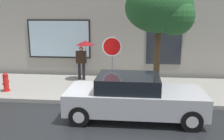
{
  "coord_description": "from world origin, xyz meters",
  "views": [
    {
      "loc": [
        1.53,
        -7.67,
        3.33
      ],
      "look_at": [
        0.56,
        1.8,
        1.2
      ],
      "focal_mm": 39.63,
      "sensor_mm": 36.0,
      "label": 1
    }
  ],
  "objects": [
    {
      "name": "fire_hydrant",
      "position": [
        -3.98,
        1.93,
        0.54
      ],
      "size": [
        0.3,
        0.44,
        0.79
      ],
      "color": "red",
      "rests_on": "sidewalk"
    },
    {
      "name": "pedestrian_with_umbrella",
      "position": [
        -1.06,
        4.1,
        1.67
      ],
      "size": [
        0.93,
        0.91,
        1.96
      ],
      "color": "black",
      "rests_on": "sidewalk"
    },
    {
      "name": "building_facade",
      "position": [
        -0.02,
        5.5,
        3.48
      ],
      "size": [
        20.0,
        0.67,
        7.0
      ],
      "color": "#9E998E",
      "rests_on": "ground"
    },
    {
      "name": "stop_sign",
      "position": [
        0.56,
        1.78,
        1.82
      ],
      "size": [
        0.76,
        0.1,
        2.36
      ],
      "color": "gray",
      "rests_on": "sidewalk"
    },
    {
      "name": "street_tree",
      "position": [
        2.44,
        2.04,
        3.51
      ],
      "size": [
        2.58,
        2.19,
        4.42
      ],
      "color": "#4C3823",
      "rests_on": "sidewalk"
    },
    {
      "name": "parked_car",
      "position": [
        1.45,
        0.05,
        0.7
      ],
      "size": [
        4.42,
        1.91,
        1.43
      ],
      "color": "#B7BABF",
      "rests_on": "ground"
    },
    {
      "name": "sidewalk",
      "position": [
        0.0,
        3.0,
        0.07
      ],
      "size": [
        20.0,
        4.0,
        0.15
      ],
      "primitive_type": "cube",
      "color": "gray",
      "rests_on": "ground"
    },
    {
      "name": "ground_plane",
      "position": [
        0.0,
        0.0,
        0.0
      ],
      "size": [
        60.0,
        60.0,
        0.0
      ],
      "primitive_type": "plane",
      "color": "black"
    }
  ]
}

